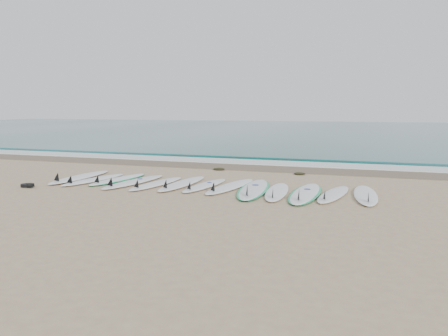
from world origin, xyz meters
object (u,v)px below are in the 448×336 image
(surfboard_0, at_px, (79,177))
(surfboard_6, at_px, (204,185))
(surfboard_12, at_px, (366,195))
(leash_coil, at_px, (28,185))

(surfboard_0, relative_size, surfboard_6, 1.18)
(surfboard_6, bearing_deg, surfboard_12, 5.93)
(surfboard_12, xyz_separation_m, leash_coil, (-8.44, -1.51, -0.01))
(surfboard_6, xyz_separation_m, surfboard_12, (4.05, -0.00, 0.01))
(surfboard_6, bearing_deg, surfboard_0, -174.73)
(surfboard_12, bearing_deg, leash_coil, -174.26)
(surfboard_6, height_order, leash_coil, surfboard_6)
(surfboard_0, distance_m, surfboard_6, 3.98)
(surfboard_6, distance_m, leash_coil, 4.65)
(surfboard_0, bearing_deg, surfboard_6, -1.63)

